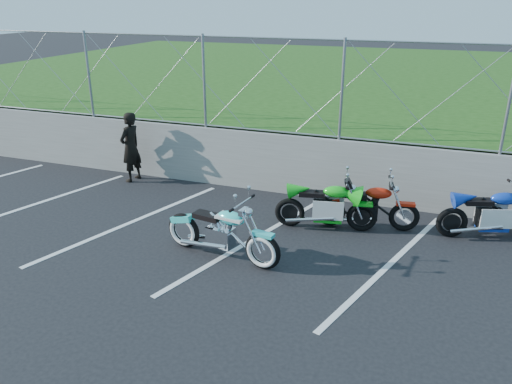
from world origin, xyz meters
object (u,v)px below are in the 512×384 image
(sportbike_green, at_px, (327,208))
(cruiser_turquoise, at_px, (223,234))
(sportbike_blue, at_px, (493,216))
(naked_orange, at_px, (369,208))
(person_standing, at_px, (131,147))

(sportbike_green, bearing_deg, cruiser_turquoise, -139.36)
(sportbike_blue, bearing_deg, cruiser_turquoise, -168.91)
(naked_orange, height_order, sportbike_blue, sportbike_blue)
(sportbike_green, relative_size, person_standing, 1.16)
(sportbike_green, distance_m, sportbike_blue, 2.89)
(person_standing, bearing_deg, naked_orange, 89.91)
(sportbike_green, distance_m, person_standing, 4.94)
(sportbike_green, height_order, sportbike_blue, sportbike_blue)
(naked_orange, distance_m, sportbike_green, 0.77)
(person_standing, bearing_deg, cruiser_turquoise, 59.74)
(cruiser_turquoise, height_order, person_standing, person_standing)
(cruiser_turquoise, relative_size, person_standing, 1.33)
(cruiser_turquoise, xyz_separation_m, person_standing, (-3.47, 2.69, 0.38))
(sportbike_green, height_order, person_standing, person_standing)
(cruiser_turquoise, distance_m, sportbike_green, 2.15)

